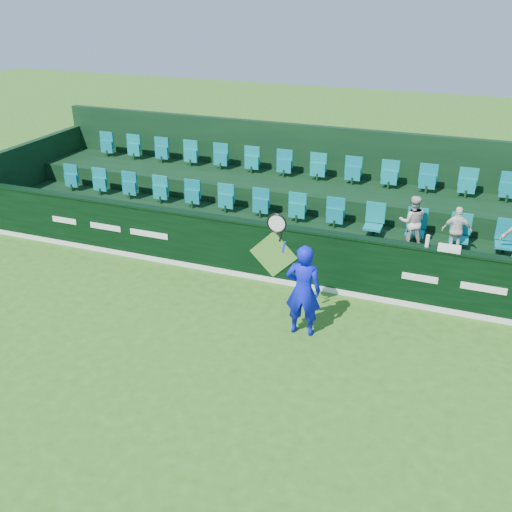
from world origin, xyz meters
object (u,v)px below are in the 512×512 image
at_px(spectator_middle, 457,231).
at_px(drinks_bottle, 427,241).
at_px(towel, 449,248).
at_px(spectator_left, 412,222).
at_px(tennis_player, 303,290).

relative_size(spectator_middle, drinks_bottle, 4.26).
xyz_separation_m(spectator_middle, drinks_bottle, (-0.51, -1.12, 0.15)).
height_order(spectator_middle, towel, spectator_middle).
xyz_separation_m(spectator_left, towel, (0.84, -1.12, -0.01)).
bearing_deg(towel, spectator_left, 126.88).
height_order(tennis_player, drinks_bottle, tennis_player).
height_order(spectator_left, towel, spectator_left).
distance_m(towel, drinks_bottle, 0.43).
bearing_deg(tennis_player, spectator_left, 61.72).
xyz_separation_m(spectator_left, spectator_middle, (0.92, 0.00, -0.07)).
relative_size(spectator_left, towel, 2.77).
distance_m(spectator_middle, towel, 1.12).
relative_size(tennis_player, spectator_middle, 2.32).
xyz_separation_m(towel, drinks_bottle, (-0.42, 0.00, 0.09)).
xyz_separation_m(tennis_player, towel, (2.41, 1.79, 0.46)).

